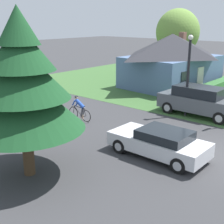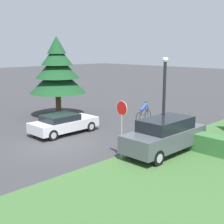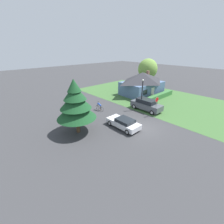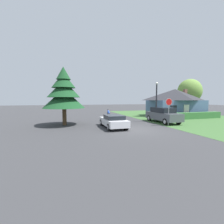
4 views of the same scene
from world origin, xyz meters
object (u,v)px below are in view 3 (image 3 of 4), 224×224
(deciduous_tree_right, at_px, (148,69))
(sedan_left_lane, at_px, (123,123))
(street_lamp, at_px, (142,93))
(cyclist, at_px, (100,106))
(parked_suv_right, at_px, (146,105))
(conifer_tall_near, at_px, (76,104))
(stop_sign, at_px, (157,103))
(cottage_house, at_px, (142,83))

(deciduous_tree_right, bearing_deg, sedan_left_lane, -152.12)
(street_lamp, relative_size, deciduous_tree_right, 0.73)
(deciduous_tree_right, bearing_deg, cyclist, -168.14)
(sedan_left_lane, relative_size, street_lamp, 0.88)
(sedan_left_lane, bearing_deg, street_lamp, -72.15)
(parked_suv_right, distance_m, street_lamp, 2.04)
(conifer_tall_near, bearing_deg, stop_sign, -19.71)
(parked_suv_right, bearing_deg, conifer_tall_near, 82.89)
(cottage_house, bearing_deg, deciduous_tree_right, 30.54)
(street_lamp, bearing_deg, stop_sign, -97.52)
(sedan_left_lane, bearing_deg, deciduous_tree_right, -62.34)
(stop_sign, bearing_deg, parked_suv_right, -108.29)
(cyclist, height_order, conifer_tall_near, conifer_tall_near)
(sedan_left_lane, height_order, stop_sign, stop_sign)
(cottage_house, distance_m, sedan_left_lane, 15.20)
(stop_sign, distance_m, conifer_tall_near, 11.14)
(cottage_house, distance_m, cyclist, 12.09)
(stop_sign, distance_m, deciduous_tree_right, 17.21)
(street_lamp, height_order, conifer_tall_near, conifer_tall_near)
(cyclist, height_order, parked_suv_right, parked_suv_right)
(street_lamp, bearing_deg, conifer_tall_near, 175.26)
(deciduous_tree_right, bearing_deg, conifer_tall_near, -163.18)
(cottage_house, bearing_deg, conifer_tall_near, -161.51)
(cottage_house, xyz_separation_m, street_lamp, (-7.08, -5.26, 0.46))
(parked_suv_right, height_order, stop_sign, stop_sign)
(parked_suv_right, relative_size, conifer_tall_near, 0.80)
(street_lamp, xyz_separation_m, deciduous_tree_right, (12.78, 8.01, 1.61))
(stop_sign, bearing_deg, street_lamp, -93.50)
(stop_sign, bearing_deg, conifer_tall_near, -15.69)
(stop_sign, xyz_separation_m, deciduous_tree_right, (13.15, 10.84, 2.39))
(parked_suv_right, relative_size, deciduous_tree_right, 0.73)
(cyclist, distance_m, stop_sign, 8.53)
(sedan_left_lane, xyz_separation_m, deciduous_tree_right, (18.94, 10.02, 3.78))
(stop_sign, relative_size, street_lamp, 0.58)
(cottage_house, xyz_separation_m, parked_suv_right, (-6.53, -5.84, -1.42))
(cyclist, bearing_deg, cottage_house, -86.84)
(cyclist, height_order, deciduous_tree_right, deciduous_tree_right)
(street_lamp, bearing_deg, cyclist, 138.47)
(parked_suv_right, height_order, street_lamp, street_lamp)
(conifer_tall_near, bearing_deg, deciduous_tree_right, 16.82)
(parked_suv_right, xyz_separation_m, stop_sign, (-0.92, -2.24, 1.10))
(deciduous_tree_right, bearing_deg, street_lamp, -147.92)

